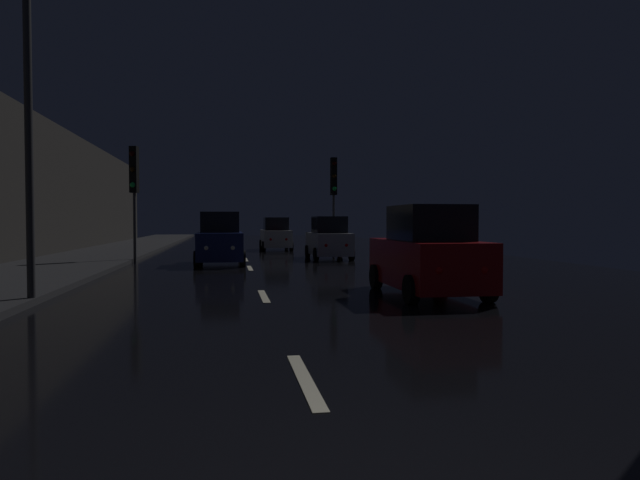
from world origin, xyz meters
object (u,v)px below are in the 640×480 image
(traffic_light_far_right, at_px, (334,184))
(car_parked_right_far, at_px, (329,239))
(car_distant_taillights, at_px, (276,235))
(car_approaching_headlights, at_px, (220,240))
(streetlamp_overhead, at_px, (53,83))
(car_parked_right_near, at_px, (428,254))
(traffic_light_far_left, at_px, (134,178))

(traffic_light_far_right, relative_size, car_parked_right_far, 1.29)
(traffic_light_far_right, distance_m, car_distant_taillights, 6.42)
(car_approaching_headlights, bearing_deg, car_distant_taillights, 163.97)
(streetlamp_overhead, xyz_separation_m, car_parked_right_near, (8.07, 0.25, -3.57))
(car_parked_right_far, bearing_deg, traffic_light_far_left, 98.39)
(streetlamp_overhead, height_order, car_parked_right_near, streetlamp_overhead)
(car_approaching_headlights, xyz_separation_m, car_distant_taillights, (3.13, 10.91, -0.07))
(traffic_light_far_right, height_order, car_parked_right_near, traffic_light_far_right)
(traffic_light_far_right, bearing_deg, streetlamp_overhead, -28.16)
(streetlamp_overhead, bearing_deg, car_approaching_headlights, 73.29)
(traffic_light_far_right, bearing_deg, car_parked_right_far, -14.43)
(car_distant_taillights, bearing_deg, traffic_light_far_left, 145.15)
(traffic_light_far_left, height_order, car_approaching_headlights, traffic_light_far_left)
(traffic_light_far_left, relative_size, car_parked_right_near, 1.16)
(traffic_light_far_left, bearing_deg, streetlamp_overhead, 12.47)
(traffic_light_far_left, distance_m, streetlamp_overhead, 12.13)
(car_approaching_headlights, distance_m, car_distant_taillights, 11.35)
(traffic_light_far_left, height_order, car_parked_right_far, traffic_light_far_left)
(car_parked_right_far, height_order, car_parked_right_near, car_parked_right_near)
(traffic_light_far_right, distance_m, car_parked_right_near, 16.35)
(car_approaching_headlights, bearing_deg, streetlamp_overhead, -16.71)
(traffic_light_far_left, distance_m, car_parked_right_far, 8.83)
(traffic_light_far_right, xyz_separation_m, streetlamp_overhead, (-8.87, -16.36, 0.92))
(traffic_light_far_right, relative_size, car_approaching_headlights, 1.20)
(streetlamp_overhead, bearing_deg, traffic_light_far_left, 91.33)
(traffic_light_far_left, xyz_separation_m, car_distant_taillights, (6.62, 9.51, -2.58))
(traffic_light_far_left, xyz_separation_m, car_parked_right_far, (8.35, 1.23, -2.59))
(car_parked_right_near, bearing_deg, streetlamp_overhead, 91.74)
(car_approaching_headlights, height_order, car_distant_taillights, car_approaching_headlights)
(traffic_light_far_right, height_order, car_distant_taillights, traffic_light_far_right)
(traffic_light_far_left, relative_size, car_approaching_headlights, 1.16)
(traffic_light_far_left, bearing_deg, car_distant_taillights, 156.29)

